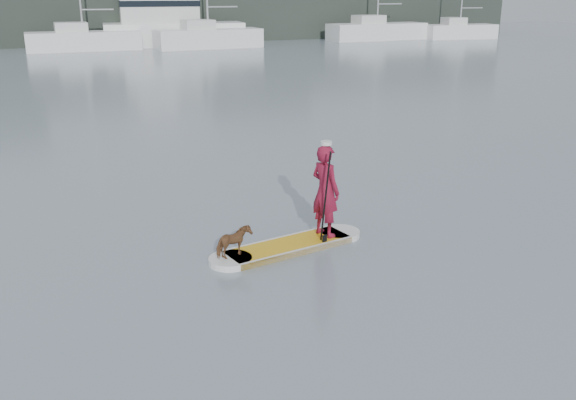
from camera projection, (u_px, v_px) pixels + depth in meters
name	position (u px, v px, depth m)	size (l,w,h in m)	color
ground	(341.00, 276.00, 11.17)	(140.00, 140.00, 0.00)	slate
paddleboard	(288.00, 246.00, 12.31)	(3.26, 1.25, 0.12)	gold
paddler	(325.00, 191.00, 12.45)	(0.67, 0.44, 1.83)	maroon
white_cap	(326.00, 143.00, 12.15)	(0.22, 0.22, 0.07)	silver
dog	(234.00, 242.00, 11.60)	(0.31, 0.67, 0.57)	#532E1C
paddle	(325.00, 209.00, 12.16)	(0.10, 0.30, 2.00)	black
sailboat_d	(83.00, 39.00, 51.40)	(8.86, 2.81, 13.02)	white
sailboat_e	(208.00, 37.00, 53.48)	(8.95, 3.32, 12.78)	white
sailboat_f	(376.00, 29.00, 61.93)	(9.89, 3.25, 14.67)	white
motor_yacht_a	(168.00, 22.00, 55.10)	(12.16, 4.93, 7.10)	white
shore_mass	(71.00, 9.00, 56.77)	(90.00, 6.00, 6.00)	black
sailboat_g	(459.00, 30.00, 63.57)	(7.43, 3.29, 12.69)	white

